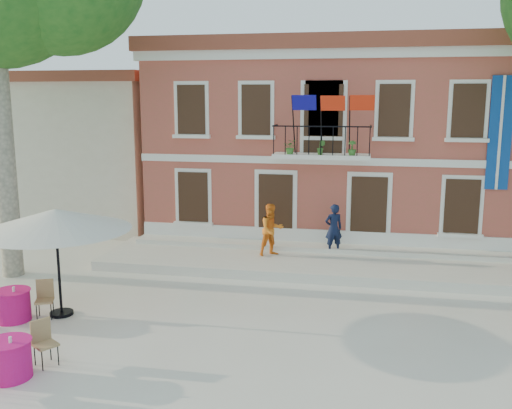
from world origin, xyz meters
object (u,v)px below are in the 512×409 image
Objects in this scene: pedestrian_orange at (272,230)px; cafe_table_1 at (9,358)px; pedestrian_navy at (334,229)px; patio_umbrella at (55,220)px; cafe_table_3 at (13,304)px.

cafe_table_1 is at bearing -149.53° from pedestrian_orange.
pedestrian_navy is 0.91× the size of cafe_table_1.
patio_umbrella is at bearing -165.66° from pedestrian_orange.
cafe_table_1 is 0.95× the size of cafe_table_3.
cafe_table_1 is (-5.71, -9.36, -0.71)m from pedestrian_navy.
cafe_table_3 is (-0.97, -0.57, -2.04)m from patio_umbrella.
patio_umbrella reaches higher than pedestrian_navy.
pedestrian_navy is 0.97× the size of pedestrian_orange.
patio_umbrella reaches higher than pedestrian_orange.
cafe_table_3 is (-7.43, -6.70, -0.71)m from pedestrian_navy.
patio_umbrella is at bearing 30.20° from cafe_table_3.
pedestrian_orange is 0.89× the size of cafe_table_3.
patio_umbrella is 7.16m from pedestrian_orange.
patio_umbrella is 2.01× the size of cafe_table_1.
cafe_table_3 is at bearing 18.25° from pedestrian_navy.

